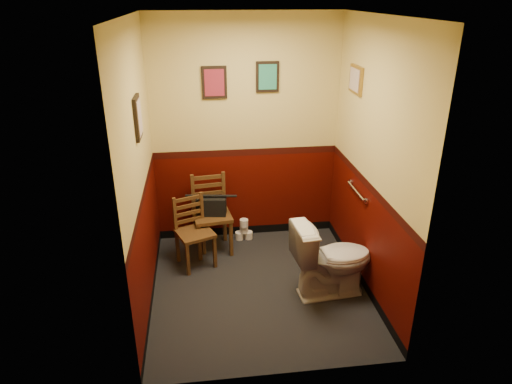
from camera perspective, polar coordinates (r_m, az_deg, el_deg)
The scene contains 17 objects.
floor at distance 4.94m, azimuth 0.38°, elevation -11.87°, with size 2.20×2.40×0.00m, color black.
ceiling at distance 4.02m, azimuth 0.49°, elevation 21.25°, with size 2.20×2.40×0.00m, color silver.
wall_back at distance 5.43m, azimuth -1.29°, elevation 7.40°, with size 2.20×2.70×0.00m, color #3F0702.
wall_front at distance 3.22m, azimuth 3.30°, elevation -4.58°, with size 2.20×2.70×0.00m, color #3F0702.
wall_left at distance 4.30m, azimuth -14.28°, elevation 2.20°, with size 2.40×2.70×0.00m, color #3F0702.
wall_right at distance 4.57m, azimuth 14.26°, elevation 3.48°, with size 2.40×2.70×0.00m, color #3F0702.
grab_bar at distance 4.92m, azimuth 12.46°, elevation 0.10°, with size 0.05×0.56×0.06m.
framed_print_back_a at distance 5.25m, azimuth -5.24°, elevation 13.48°, with size 0.28×0.04×0.36m.
framed_print_back_b at distance 5.29m, azimuth 1.45°, elevation 14.21°, with size 0.26×0.04×0.34m.
framed_print_left at distance 4.24m, azimuth -14.54°, elevation 9.00°, with size 0.04×0.30×0.38m.
framed_print_right at distance 4.93m, azimuth 12.37°, elevation 13.57°, with size 0.04×0.34×0.28m.
toilet at distance 4.71m, azimuth 9.47°, elevation -8.28°, with size 0.46×0.82×0.80m, color white.
toilet_brush at distance 5.07m, azimuth 12.19°, elevation -10.41°, with size 0.13×0.13×0.47m.
chair_left at distance 5.19m, azimuth -7.79°, elevation -4.94°, with size 0.49×0.49×0.81m.
chair_right at distance 5.43m, azimuth -5.61°, elevation -2.75°, with size 0.49×0.49×0.92m.
handbag at distance 5.34m, azimuth -5.59°, elevation -1.71°, with size 0.36×0.22×0.25m.
tp_stack at distance 5.76m, azimuth -1.52°, elevation -4.86°, with size 0.22×0.13×0.29m.
Camera 1 is at (-0.54, -3.98, 2.87)m, focal length 32.00 mm.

